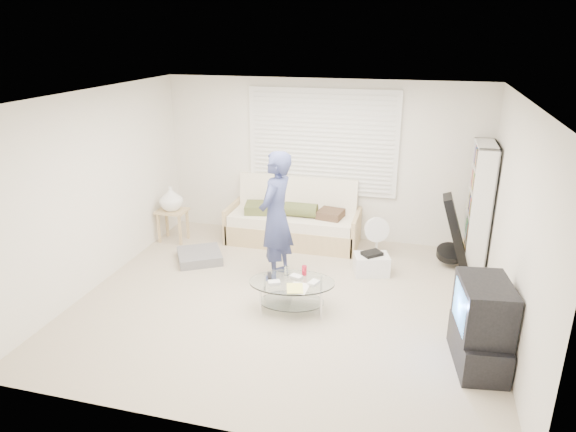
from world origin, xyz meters
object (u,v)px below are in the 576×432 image
(futon_sofa, at_px, (294,222))
(tv_unit, at_px, (481,325))
(bookshelf, at_px, (479,205))
(coffee_table, at_px, (292,287))

(futon_sofa, distance_m, tv_unit, 3.66)
(futon_sofa, xyz_separation_m, bookshelf, (2.69, -0.09, 0.55))
(bookshelf, xyz_separation_m, coffee_table, (-2.18, -1.97, -0.57))
(futon_sofa, xyz_separation_m, tv_unit, (2.56, -2.61, 0.11))
(futon_sofa, relative_size, coffee_table, 1.84)
(futon_sofa, xyz_separation_m, coffee_table, (0.50, -2.06, -0.02))
(coffee_table, bearing_deg, tv_unit, -14.89)
(futon_sofa, distance_m, bookshelf, 2.74)
(bookshelf, relative_size, tv_unit, 1.93)
(futon_sofa, bearing_deg, tv_unit, -45.49)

